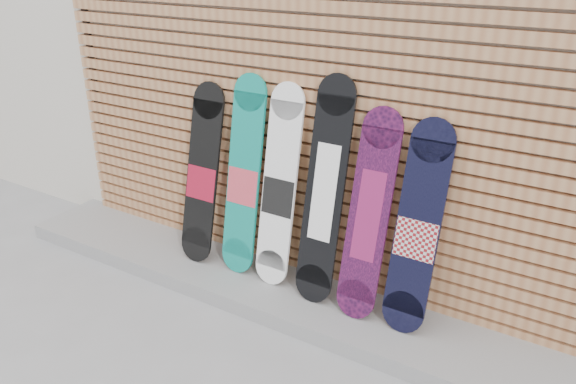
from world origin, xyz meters
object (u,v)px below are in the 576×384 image
snowboard_2 (279,189)px  snowboard_1 (244,178)px  snowboard_3 (325,193)px  snowboard_4 (369,216)px  snowboard_0 (202,176)px  snowboard_5 (417,230)px

snowboard_2 → snowboard_1: bearing=179.8°
snowboard_1 → snowboard_3: (0.69, -0.02, 0.05)m
snowboard_1 → snowboard_4: bearing=-1.5°
snowboard_0 → snowboard_5: bearing=0.2°
snowboard_5 → snowboard_3: bearing=-179.9°
snowboard_3 → snowboard_4: snowboard_3 is taller
snowboard_2 → snowboard_4: size_ratio=1.05×
snowboard_0 → snowboard_5: size_ratio=1.01×
snowboard_0 → snowboard_1: (0.38, 0.02, 0.05)m
snowboard_3 → snowboard_2: bearing=177.4°
snowboard_0 → snowboard_2: snowboard_2 is taller
snowboard_4 → snowboard_5: 0.33m
snowboard_1 → snowboard_4: (1.02, -0.03, -0.04)m
snowboard_0 → snowboard_2: size_ratio=0.95×
snowboard_1 → snowboard_5: bearing=-0.7°
snowboard_2 → snowboard_5: bearing=-0.9°
snowboard_2 → snowboard_3: (0.37, -0.02, 0.06)m
snowboard_1 → snowboard_3: bearing=-1.5°
snowboard_0 → snowboard_3: size_ratio=0.88×
snowboard_1 → snowboard_4: snowboard_1 is taller
snowboard_0 → snowboard_2: 0.69m
snowboard_0 → snowboard_3: bearing=0.2°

